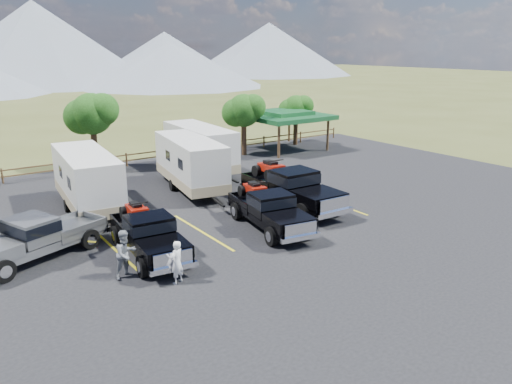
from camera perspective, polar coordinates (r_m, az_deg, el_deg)
ground at (r=21.04m, az=3.98°, el=-6.74°), size 320.00×320.00×0.00m
asphalt_lot at (r=23.26m, az=-0.67°, el=-4.34°), size 44.00×34.00×0.04m
stall_lines at (r=24.04m, az=-2.02°, el=-3.60°), size 12.12×5.50×0.01m
tree_ne_a at (r=38.70m, az=-1.44°, el=9.27°), size 3.11×2.92×4.76m
tree_ne_b at (r=43.09m, az=4.56°, el=9.47°), size 2.77×2.59×4.27m
tree_north at (r=35.78m, az=-18.32°, el=8.45°), size 3.46×3.24×5.25m
rail_fence at (r=37.18m, az=-11.71°, el=4.15°), size 36.12×0.12×1.00m
pavilion at (r=41.12m, az=3.30°, el=8.69°), size 6.20×6.20×3.22m
rig_left at (r=20.73m, az=-12.23°, el=-4.61°), size 2.42×5.83×1.90m
rig_center at (r=23.17m, az=1.47°, el=-1.93°), size 2.77×6.05×1.94m
rig_right at (r=26.19m, az=3.97°, el=0.59°), size 2.59×6.93×2.29m
trailer_left at (r=26.91m, az=-18.74°, el=1.26°), size 2.97×8.81×3.04m
trailer_center at (r=29.48m, az=-7.51°, el=3.26°), size 3.43×8.84×3.06m
trailer_right at (r=33.70m, az=-6.45°, el=4.97°), size 2.78×8.92×3.09m
pickup_silver at (r=21.69m, az=-23.86°, el=-4.74°), size 6.12×3.83×1.75m
person_a at (r=18.13m, az=-9.05°, el=-7.94°), size 0.69×0.59×1.60m
person_b at (r=18.92m, az=-14.67°, el=-6.86°), size 1.04×0.90×1.82m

